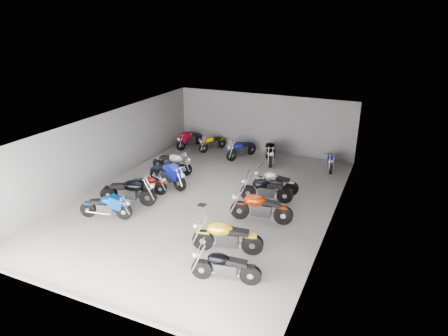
{
  "coord_description": "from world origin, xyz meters",
  "views": [
    {
      "loc": [
        6.75,
        -13.38,
        7.27
      ],
      "look_at": [
        0.18,
        1.3,
        1.0
      ],
      "focal_mm": 32.0,
      "sensor_mm": 36.0,
      "label": 1
    }
  ],
  "objects_px": {
    "drain_grate": "(202,205)",
    "motorcycle_left_d": "(146,185)",
    "motorcycle_right_a": "(225,267)",
    "motorcycle_left_c": "(129,191)",
    "motorcycle_back_d": "(270,152)",
    "motorcycle_left_f": "(172,163)",
    "motorcycle_back_a": "(190,139)",
    "motorcycle_right_b": "(226,237)",
    "motorcycle_back_c": "(241,149)",
    "motorcycle_left_b": "(106,206)",
    "motorcycle_right_d": "(261,208)",
    "motorcycle_right_e": "(266,190)",
    "motorcycle_right_f": "(275,182)",
    "motorcycle_back_f": "(331,161)",
    "motorcycle_back_b": "(212,143)",
    "motorcycle_left_e": "(168,174)"
  },
  "relations": [
    {
      "from": "motorcycle_back_d",
      "to": "motorcycle_left_f",
      "type": "bearing_deg",
      "value": 19.64
    },
    {
      "from": "motorcycle_left_b",
      "to": "motorcycle_back_b",
      "type": "relative_size",
      "value": 1.12
    },
    {
      "from": "motorcycle_left_d",
      "to": "motorcycle_back_a",
      "type": "height_order",
      "value": "motorcycle_back_a"
    },
    {
      "from": "motorcycle_right_a",
      "to": "motorcycle_right_d",
      "type": "height_order",
      "value": "motorcycle_right_d"
    },
    {
      "from": "motorcycle_left_b",
      "to": "motorcycle_left_e",
      "type": "distance_m",
      "value": 3.58
    },
    {
      "from": "motorcycle_right_a",
      "to": "motorcycle_back_f",
      "type": "height_order",
      "value": "motorcycle_right_a"
    },
    {
      "from": "motorcycle_left_c",
      "to": "motorcycle_right_f",
      "type": "height_order",
      "value": "motorcycle_left_c"
    },
    {
      "from": "motorcycle_right_a",
      "to": "motorcycle_left_c",
      "type": "bearing_deg",
      "value": 49.18
    },
    {
      "from": "motorcycle_back_a",
      "to": "motorcycle_right_b",
      "type": "bearing_deg",
      "value": 138.62
    },
    {
      "from": "motorcycle_left_d",
      "to": "motorcycle_right_b",
      "type": "distance_m",
      "value": 5.59
    },
    {
      "from": "drain_grate",
      "to": "motorcycle_right_f",
      "type": "bearing_deg",
      "value": 46.18
    },
    {
      "from": "motorcycle_right_f",
      "to": "motorcycle_back_a",
      "type": "bearing_deg",
      "value": 57.61
    },
    {
      "from": "motorcycle_right_a",
      "to": "motorcycle_back_d",
      "type": "height_order",
      "value": "motorcycle_back_d"
    },
    {
      "from": "motorcycle_right_b",
      "to": "motorcycle_back_b",
      "type": "xyz_separation_m",
      "value": [
        -4.87,
        9.05,
        -0.1
      ]
    },
    {
      "from": "motorcycle_back_d",
      "to": "motorcycle_back_f",
      "type": "bearing_deg",
      "value": 163.56
    },
    {
      "from": "motorcycle_back_d",
      "to": "motorcycle_back_f",
      "type": "xyz_separation_m",
      "value": [
        3.07,
        0.27,
        -0.11
      ]
    },
    {
      "from": "motorcycle_left_b",
      "to": "motorcycle_right_d",
      "type": "distance_m",
      "value": 5.78
    },
    {
      "from": "motorcycle_left_e",
      "to": "motorcycle_right_f",
      "type": "distance_m",
      "value": 4.76
    },
    {
      "from": "motorcycle_right_d",
      "to": "motorcycle_right_f",
      "type": "bearing_deg",
      "value": -3.53
    },
    {
      "from": "motorcycle_left_d",
      "to": "motorcycle_right_a",
      "type": "relative_size",
      "value": 0.88
    },
    {
      "from": "motorcycle_right_d",
      "to": "motorcycle_back_b",
      "type": "bearing_deg",
      "value": 28.48
    },
    {
      "from": "motorcycle_right_a",
      "to": "motorcycle_back_b",
      "type": "relative_size",
      "value": 1.15
    },
    {
      "from": "motorcycle_left_b",
      "to": "motorcycle_right_d",
      "type": "relative_size",
      "value": 0.85
    },
    {
      "from": "motorcycle_left_d",
      "to": "motorcycle_back_d",
      "type": "xyz_separation_m",
      "value": [
        3.57,
        5.9,
        0.11
      ]
    },
    {
      "from": "motorcycle_right_f",
      "to": "motorcycle_back_f",
      "type": "height_order",
      "value": "motorcycle_right_f"
    },
    {
      "from": "motorcycle_left_c",
      "to": "motorcycle_back_a",
      "type": "relative_size",
      "value": 1.12
    },
    {
      "from": "motorcycle_right_b",
      "to": "motorcycle_back_b",
      "type": "distance_m",
      "value": 10.28
    },
    {
      "from": "drain_grate",
      "to": "motorcycle_back_f",
      "type": "height_order",
      "value": "motorcycle_back_f"
    },
    {
      "from": "motorcycle_left_c",
      "to": "motorcycle_left_e",
      "type": "bearing_deg",
      "value": 153.18
    },
    {
      "from": "motorcycle_right_b",
      "to": "motorcycle_back_c",
      "type": "xyz_separation_m",
      "value": [
        -2.91,
        8.57,
        -0.05
      ]
    },
    {
      "from": "motorcycle_left_e",
      "to": "motorcycle_back_a",
      "type": "height_order",
      "value": "motorcycle_left_e"
    },
    {
      "from": "motorcycle_right_f",
      "to": "motorcycle_back_f",
      "type": "bearing_deg",
      "value": -25.15
    },
    {
      "from": "motorcycle_left_b",
      "to": "motorcycle_back_a",
      "type": "relative_size",
      "value": 0.96
    },
    {
      "from": "motorcycle_left_b",
      "to": "motorcycle_right_e",
      "type": "distance_m",
      "value": 6.3
    },
    {
      "from": "motorcycle_back_f",
      "to": "motorcycle_back_c",
      "type": "bearing_deg",
      "value": -9.77
    },
    {
      "from": "drain_grate",
      "to": "motorcycle_left_d",
      "type": "bearing_deg",
      "value": -179.38
    },
    {
      "from": "motorcycle_back_b",
      "to": "motorcycle_right_f",
      "type": "bearing_deg",
      "value": 165.79
    },
    {
      "from": "motorcycle_left_d",
      "to": "motorcycle_back_c",
      "type": "bearing_deg",
      "value": 143.34
    },
    {
      "from": "motorcycle_left_c",
      "to": "motorcycle_right_a",
      "type": "height_order",
      "value": "motorcycle_left_c"
    },
    {
      "from": "motorcycle_right_b",
      "to": "motorcycle_right_e",
      "type": "distance_m",
      "value": 4.08
    },
    {
      "from": "motorcycle_left_b",
      "to": "motorcycle_left_c",
      "type": "distance_m",
      "value": 1.32
    },
    {
      "from": "motorcycle_right_d",
      "to": "motorcycle_right_e",
      "type": "relative_size",
      "value": 1.1
    },
    {
      "from": "motorcycle_left_e",
      "to": "motorcycle_back_f",
      "type": "relative_size",
      "value": 1.22
    },
    {
      "from": "motorcycle_back_c",
      "to": "motorcycle_back_d",
      "type": "xyz_separation_m",
      "value": [
        1.57,
        -0.01,
        0.05
      ]
    },
    {
      "from": "motorcycle_left_b",
      "to": "motorcycle_right_f",
      "type": "bearing_deg",
      "value": 117.07
    },
    {
      "from": "motorcycle_left_f",
      "to": "motorcycle_back_a",
      "type": "height_order",
      "value": "motorcycle_left_f"
    },
    {
      "from": "motorcycle_back_b",
      "to": "motorcycle_back_a",
      "type": "bearing_deg",
      "value": 26.87
    },
    {
      "from": "motorcycle_right_b",
      "to": "motorcycle_right_f",
      "type": "xyz_separation_m",
      "value": [
        0.04,
        5.1,
        -0.08
      ]
    },
    {
      "from": "motorcycle_right_d",
      "to": "motorcycle_right_f",
      "type": "relative_size",
      "value": 1.17
    },
    {
      "from": "motorcycle_right_e",
      "to": "motorcycle_back_b",
      "type": "height_order",
      "value": "motorcycle_right_e"
    }
  ]
}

